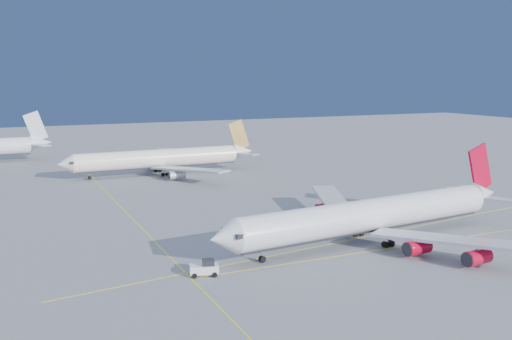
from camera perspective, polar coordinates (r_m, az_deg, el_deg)
name	(u,v)px	position (r m, az deg, el deg)	size (l,w,h in m)	color
ground	(370,224)	(109.98, 11.37, -5.31)	(500.00, 500.00, 0.00)	slate
taxiway_lines	(286,224)	(107.64, 2.98, -5.46)	(118.86, 140.00, 0.02)	yellow
airliner_virgin	(375,215)	(98.00, 11.85, -4.39)	(61.43, 54.91, 15.15)	white
airliner_etihad	(162,158)	(163.48, -9.35, 1.15)	(56.72, 52.50, 14.83)	white
pushback_tug	(205,268)	(81.09, -5.13, -9.74)	(4.38, 3.27, 2.25)	white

